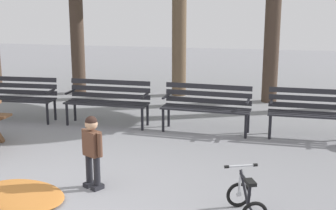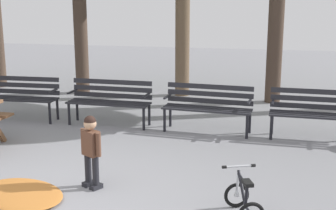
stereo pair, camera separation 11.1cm
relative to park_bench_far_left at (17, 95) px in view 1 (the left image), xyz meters
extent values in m
plane|color=gray|center=(2.38, -3.52, -0.51)|extent=(36.00, 36.00, 0.00)
cube|color=#232328|center=(0.00, 0.09, -0.07)|extent=(1.60, 0.14, 0.03)
cube|color=#232328|center=(0.00, -0.03, -0.07)|extent=(1.60, 0.14, 0.03)
cube|color=#232328|center=(0.01, -0.15, -0.07)|extent=(1.60, 0.14, 0.03)
cube|color=#232328|center=(0.01, -0.27, -0.07)|extent=(1.60, 0.14, 0.03)
cube|color=#232328|center=(-0.01, 0.13, 0.03)|extent=(1.60, 0.11, 0.09)
cube|color=#232328|center=(-0.01, 0.13, 0.16)|extent=(1.60, 0.11, 0.09)
cube|color=#232328|center=(-0.01, 0.13, 0.30)|extent=(1.60, 0.11, 0.09)
cylinder|color=black|center=(0.76, -0.22, -0.29)|extent=(0.05, 0.05, 0.44)
cylinder|color=black|center=(0.74, 0.14, -0.29)|extent=(0.05, 0.05, 0.44)
cube|color=black|center=(0.75, -0.04, 0.11)|extent=(0.06, 0.40, 0.03)
cube|color=#232328|center=(1.91, 0.14, -0.07)|extent=(1.60, 0.10, 0.03)
cube|color=#232328|center=(1.90, 0.02, -0.07)|extent=(1.60, 0.10, 0.03)
cube|color=#232328|center=(1.90, -0.10, -0.07)|extent=(1.60, 0.10, 0.03)
cube|color=#232328|center=(1.90, -0.22, -0.07)|extent=(1.60, 0.10, 0.03)
cube|color=#232328|center=(1.91, 0.18, 0.03)|extent=(1.60, 0.07, 0.09)
cube|color=#232328|center=(1.91, 0.18, 0.16)|extent=(1.60, 0.07, 0.09)
cube|color=#232328|center=(1.91, 0.18, 0.30)|extent=(1.60, 0.07, 0.09)
cylinder|color=black|center=(2.65, -0.22, -0.29)|extent=(0.05, 0.05, 0.44)
cylinder|color=black|center=(2.66, 0.14, -0.29)|extent=(0.05, 0.05, 0.44)
cube|color=black|center=(2.65, -0.04, 0.11)|extent=(0.05, 0.40, 0.03)
cylinder|color=black|center=(1.15, -0.19, -0.29)|extent=(0.05, 0.05, 0.44)
cylinder|color=black|center=(1.16, 0.17, -0.29)|extent=(0.05, 0.05, 0.44)
cube|color=black|center=(1.15, -0.01, 0.11)|extent=(0.05, 0.40, 0.03)
cube|color=#232328|center=(3.82, 0.08, -0.07)|extent=(1.60, 0.18, 0.03)
cube|color=#232328|center=(3.81, -0.04, -0.07)|extent=(1.60, 0.18, 0.03)
cube|color=#232328|center=(3.80, -0.16, -0.07)|extent=(1.60, 0.18, 0.03)
cube|color=#232328|center=(3.79, -0.28, -0.07)|extent=(1.60, 0.18, 0.03)
cube|color=#232328|center=(3.82, 0.12, 0.03)|extent=(1.60, 0.16, 0.09)
cube|color=#232328|center=(3.82, 0.12, 0.16)|extent=(1.60, 0.16, 0.09)
cube|color=#232328|center=(3.82, 0.12, 0.30)|extent=(1.60, 0.16, 0.09)
cylinder|color=black|center=(4.54, -0.31, -0.29)|extent=(0.05, 0.05, 0.44)
cylinder|color=black|center=(4.57, 0.04, -0.29)|extent=(0.05, 0.05, 0.44)
cube|color=black|center=(4.55, -0.13, 0.11)|extent=(0.07, 0.40, 0.03)
cylinder|color=black|center=(3.04, -0.21, -0.29)|extent=(0.05, 0.05, 0.44)
cylinder|color=black|center=(3.07, 0.15, -0.29)|extent=(0.05, 0.05, 0.44)
cube|color=black|center=(3.06, -0.03, 0.11)|extent=(0.07, 0.40, 0.03)
cube|color=#232328|center=(5.71, 0.05, -0.07)|extent=(1.60, 0.11, 0.03)
cube|color=#232328|center=(5.71, -0.07, -0.07)|extent=(1.60, 0.11, 0.03)
cube|color=#232328|center=(5.70, -0.19, -0.07)|extent=(1.60, 0.11, 0.03)
cube|color=#232328|center=(5.70, -0.31, -0.07)|extent=(1.60, 0.11, 0.03)
cube|color=#232328|center=(5.71, 0.09, 0.03)|extent=(1.60, 0.08, 0.09)
cube|color=#232328|center=(5.71, 0.09, 0.16)|extent=(1.60, 0.08, 0.09)
cube|color=#232328|center=(5.71, 0.09, 0.30)|extent=(1.60, 0.08, 0.09)
cylinder|color=black|center=(4.95, -0.27, -0.29)|extent=(0.05, 0.05, 0.44)
cylinder|color=black|center=(4.96, 0.09, -0.29)|extent=(0.05, 0.05, 0.44)
cube|color=black|center=(4.95, -0.09, 0.11)|extent=(0.05, 0.40, 0.03)
cylinder|color=black|center=(2.82, -2.96, -0.29)|extent=(0.09, 0.09, 0.44)
cube|color=black|center=(2.82, -2.96, -0.48)|extent=(0.16, 0.18, 0.06)
cylinder|color=black|center=(2.68, -2.89, -0.29)|extent=(0.09, 0.09, 0.44)
cube|color=black|center=(2.68, -2.89, -0.48)|extent=(0.16, 0.18, 0.06)
cube|color=brown|center=(2.75, -2.92, 0.09)|extent=(0.26, 0.23, 0.32)
sphere|color=tan|center=(2.75, -2.92, 0.34)|extent=(0.16, 0.16, 0.16)
sphere|color=black|center=(2.75, -2.92, 0.37)|extent=(0.15, 0.15, 0.15)
cylinder|color=brown|center=(2.88, -3.00, 0.10)|extent=(0.06, 0.06, 0.30)
cylinder|color=brown|center=(2.62, -2.85, 0.10)|extent=(0.06, 0.06, 0.30)
torus|color=black|center=(4.61, -3.08, -0.36)|extent=(0.29, 0.15, 0.30)
cylinder|color=silver|center=(4.61, -3.08, -0.36)|extent=(0.06, 0.06, 0.04)
cylinder|color=black|center=(4.68, -3.25, -0.19)|extent=(0.15, 0.30, 0.32)
cylinder|color=black|center=(4.74, -3.39, -0.21)|extent=(0.06, 0.08, 0.27)
cylinder|color=black|center=(4.77, -3.47, -0.35)|extent=(0.10, 0.20, 0.05)
cylinder|color=silver|center=(4.62, -3.10, -0.20)|extent=(0.06, 0.08, 0.32)
cylinder|color=black|center=(4.68, -3.26, -0.09)|extent=(0.15, 0.31, 0.05)
cube|color=black|center=(4.74, -3.41, -0.06)|extent=(0.15, 0.19, 0.04)
cylinder|color=silver|center=(4.62, -3.12, 0.01)|extent=(0.32, 0.15, 0.02)
cylinder|color=black|center=(4.47, -3.18, 0.01)|extent=(0.06, 0.05, 0.04)
cylinder|color=black|center=(4.78, -3.05, 0.01)|extent=(0.06, 0.05, 0.04)
ellipsoid|color=#B26B2D|center=(1.99, -3.39, -0.48)|extent=(1.48, 1.29, 0.07)
cylinder|color=#423328|center=(0.15, 2.77, 1.01)|extent=(0.34, 0.34, 3.03)
cylinder|color=brown|center=(2.70, 3.09, 1.33)|extent=(0.35, 0.35, 3.68)
cylinder|color=#423328|center=(4.92, 2.79, 1.37)|extent=(0.36, 0.36, 3.75)
camera|label=1|loc=(4.87, -8.13, 1.86)|focal=49.31mm
camera|label=2|loc=(4.98, -8.11, 1.86)|focal=49.31mm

